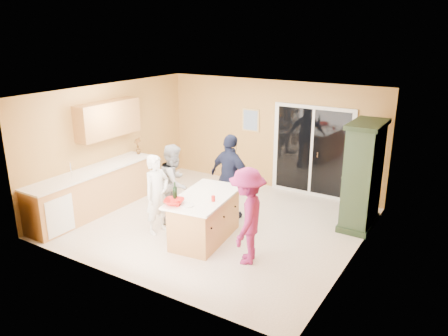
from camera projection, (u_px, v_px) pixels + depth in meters
The scene contains 22 objects.
floor at pixel (215, 222), 8.78m from camera, with size 5.50×5.50×0.00m, color #F2E3D1.
ceiling at pixel (214, 93), 7.99m from camera, with size 5.50×5.00×0.10m, color white.
wall_back at pixel (271, 135), 10.41m from camera, with size 5.50×0.10×2.60m, color #E2B55D.
wall_front at pixel (122, 203), 6.36m from camera, with size 5.50×0.10×2.60m, color #E2B55D.
wall_left at pixel (111, 142), 9.76m from camera, with size 0.10×5.00×2.60m, color #E2B55D.
wall_right at pixel (358, 187), 7.01m from camera, with size 0.10×5.00×2.60m, color #E2B55D.
left_cabinet_run at pixel (88, 194), 9.01m from camera, with size 0.65×3.05×1.24m.
upper_cabinets at pixel (108, 119), 9.33m from camera, with size 0.35×1.60×0.75m, color tan.
sliding_door at pixel (312, 151), 9.94m from camera, with size 1.90×0.07×2.10m.
framed_picture at pixel (251, 120), 10.58m from camera, with size 0.46×0.04×0.56m.
kitchen_island at pixel (205, 219), 7.98m from camera, with size 1.09×1.74×0.86m.
green_hutch at pixel (363, 177), 8.35m from camera, with size 0.60×1.14×2.09m.
woman_white at pixel (157, 194), 8.16m from camera, with size 0.56×0.37×1.53m, color white.
woman_grey at pixel (174, 183), 8.70m from camera, with size 0.76×0.60×1.57m, color #9D9D9F.
woman_navy at pixel (231, 177), 8.75m from camera, with size 1.03×0.43×1.76m, color #181E36.
woman_magenta at pixel (247, 216), 7.10m from camera, with size 1.05×0.61×1.63m, color maroon.
serving_bowl at pixel (174, 202), 7.44m from camera, with size 0.34×0.34×0.08m, color red.
tulip_vase at pixel (138, 146), 10.08m from camera, with size 0.20×0.14×0.39m, color #B21E11.
tumbler_near at pixel (178, 203), 7.35m from camera, with size 0.07×0.07×0.11m, color red.
tumbler_far at pixel (213, 198), 7.56m from camera, with size 0.07×0.07×0.10m, color red.
wine_bottle at pixel (175, 193), 7.57m from camera, with size 0.08×0.08×0.34m.
white_plate at pixel (187, 205), 7.39m from camera, with size 0.24×0.24×0.02m, color silver.
Camera 1 is at (4.35, -6.74, 3.74)m, focal length 35.00 mm.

